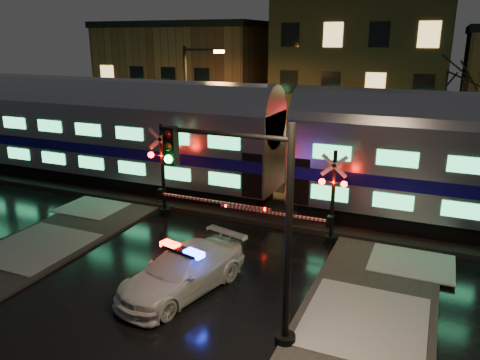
% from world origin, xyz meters
% --- Properties ---
extents(ground, '(120.00, 120.00, 0.00)m').
position_xyz_m(ground, '(0.00, 0.00, 0.00)').
color(ground, black).
rests_on(ground, ground).
extents(ballast, '(90.00, 4.20, 0.24)m').
position_xyz_m(ballast, '(0.00, 5.00, 0.12)').
color(ballast, black).
rests_on(ballast, ground).
extents(building_left, '(14.00, 10.00, 9.00)m').
position_xyz_m(building_left, '(-13.00, 22.00, 4.50)').
color(building_left, brown).
rests_on(building_left, ground).
extents(building_mid, '(12.00, 11.00, 11.50)m').
position_xyz_m(building_mid, '(2.00, 22.50, 5.75)').
color(building_mid, brown).
rests_on(building_mid, ground).
extents(train, '(51.00, 3.12, 5.92)m').
position_xyz_m(train, '(1.35, 5.00, 3.38)').
color(train, black).
rests_on(train, ballast).
extents(police_car, '(3.21, 5.34, 1.61)m').
position_xyz_m(police_car, '(0.56, -3.42, 0.73)').
color(police_car, silver).
rests_on(police_car, ground).
extents(crossing_signal_right, '(5.56, 0.65, 3.94)m').
position_xyz_m(crossing_signal_right, '(3.87, 2.30, 1.63)').
color(crossing_signal_right, black).
rests_on(crossing_signal_right, ground).
extents(crossing_signal_left, '(6.21, 0.67, 4.40)m').
position_xyz_m(crossing_signal_left, '(-3.48, 2.31, 1.82)').
color(crossing_signal_left, black).
rests_on(crossing_signal_left, ground).
extents(traffic_light, '(4.03, 0.71, 6.23)m').
position_xyz_m(traffic_light, '(3.64, -4.88, 3.31)').
color(traffic_light, black).
rests_on(traffic_light, ground).
extents(streetlight, '(2.59, 0.27, 7.74)m').
position_xyz_m(streetlight, '(-5.99, 9.00, 4.46)').
color(streetlight, black).
rests_on(streetlight, ground).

